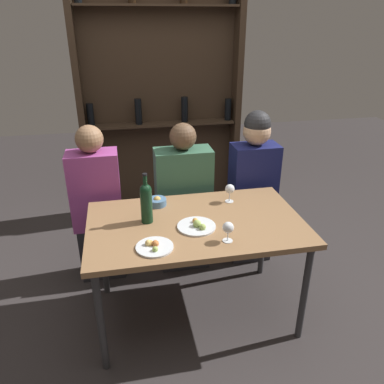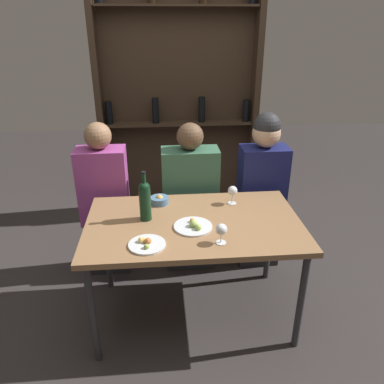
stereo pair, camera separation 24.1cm
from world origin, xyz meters
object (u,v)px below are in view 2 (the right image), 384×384
at_px(food_plate_1, 193,226).
at_px(seated_person_left, 105,204).
at_px(food_plate_0, 146,244).
at_px(seated_person_right, 261,192).
at_px(wine_glass_0, 221,230).
at_px(snack_bowl, 160,200).
at_px(wine_glass_1, 233,191).
at_px(wine_bottle, 145,199).
at_px(seated_person_center, 190,203).

distance_m(food_plate_1, seated_person_left, 0.94).
distance_m(food_plate_0, seated_person_right, 1.24).
relative_size(wine_glass_0, food_plate_0, 0.58).
xyz_separation_m(snack_bowl, seated_person_right, (0.81, 0.33, -0.13)).
bearing_deg(wine_glass_1, wine_glass_0, -107.57).
xyz_separation_m(food_plate_0, seated_person_left, (-0.35, 0.85, -0.16)).
bearing_deg(seated_person_right, wine_bottle, -148.91).
height_order(seated_person_center, seated_person_right, seated_person_right).
bearing_deg(snack_bowl, seated_person_left, 142.73).
xyz_separation_m(wine_glass_1, snack_bowl, (-0.50, 0.04, -0.07)).
bearing_deg(wine_bottle, seated_person_right, 31.09).
bearing_deg(seated_person_left, food_plate_1, -46.99).
xyz_separation_m(seated_person_left, seated_person_center, (0.67, 0.00, -0.02)).
height_order(wine_glass_1, food_plate_1, wine_glass_1).
bearing_deg(wine_glass_0, snack_bowl, 122.70).
relative_size(food_plate_1, seated_person_left, 0.19).
relative_size(food_plate_1, seated_person_right, 0.18).
bearing_deg(seated_person_left, snack_bowl, -37.27).
height_order(food_plate_1, seated_person_right, seated_person_right).
bearing_deg(wine_glass_1, wine_bottle, -163.59).
bearing_deg(wine_glass_1, seated_person_left, 158.27).
xyz_separation_m(snack_bowl, seated_person_left, (-0.43, 0.33, -0.18)).
distance_m(wine_bottle, snack_bowl, 0.26).
relative_size(wine_bottle, food_plate_1, 1.37).
xyz_separation_m(food_plate_1, snack_bowl, (-0.20, 0.35, 0.02)).
distance_m(wine_bottle, food_plate_1, 0.35).
xyz_separation_m(wine_bottle, snack_bowl, (0.09, 0.22, -0.12)).
bearing_deg(food_plate_0, seated_person_center, 69.46).
xyz_separation_m(wine_glass_0, food_plate_0, (-0.43, 0.01, -0.07)).
relative_size(food_plate_0, food_plate_1, 0.89).
distance_m(wine_bottle, wine_glass_1, 0.62).
distance_m(wine_glass_1, seated_person_left, 1.03).
relative_size(wine_bottle, wine_glass_0, 2.67).
height_order(wine_glass_0, seated_person_center, seated_person_center).
height_order(wine_glass_0, seated_person_left, seated_person_left).
height_order(wine_glass_1, seated_person_right, seated_person_right).
relative_size(food_plate_1, snack_bowl, 1.91).
height_order(food_plate_0, seated_person_center, seated_person_center).
distance_m(wine_bottle, wine_glass_0, 0.54).
xyz_separation_m(wine_glass_0, snack_bowl, (-0.35, 0.54, -0.06)).
xyz_separation_m(wine_glass_0, wine_glass_1, (0.16, 0.49, 0.01)).
relative_size(wine_glass_0, seated_person_left, 0.10).
bearing_deg(snack_bowl, seated_person_center, 53.69).
height_order(food_plate_0, snack_bowl, snack_bowl).
distance_m(snack_bowl, seated_person_right, 0.89).
distance_m(wine_bottle, seated_person_right, 1.08).
distance_m(wine_bottle, seated_person_left, 0.71).
relative_size(food_plate_0, seated_person_center, 0.17).
height_order(wine_bottle, seated_person_left, seated_person_left).
height_order(wine_glass_0, wine_glass_1, wine_glass_1).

